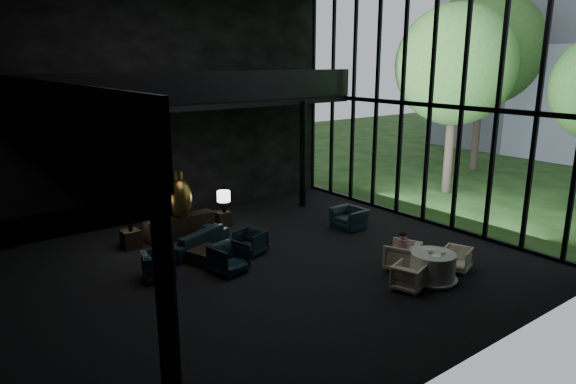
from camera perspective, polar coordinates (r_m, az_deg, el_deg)
floor at (r=13.99m, az=-3.48°, el=-8.44°), size 14.00×12.00×0.02m
wall_back at (r=18.26m, az=-14.37°, el=9.50°), size 14.00×0.04×8.00m
wall_front at (r=8.67m, az=18.81°, el=4.15°), size 14.00×0.04×8.00m
curtain_wall at (r=17.76m, az=15.54°, el=9.30°), size 0.20×12.00×8.00m
mezzanine_back at (r=17.78m, az=-10.08°, el=9.60°), size 12.00×2.00×0.25m
railing_left at (r=10.99m, az=-26.35°, el=8.62°), size 0.06×12.00×1.00m
railing_back at (r=16.86m, az=-8.58°, el=11.45°), size 12.00×0.06×1.00m
column_sw at (r=6.46m, az=-12.92°, el=-18.06°), size 0.24×0.24×4.00m
column_nw at (r=16.94m, az=-29.23°, el=0.89°), size 0.24×0.24×4.00m
column_ne at (r=19.27m, az=1.68°, el=4.18°), size 0.24×0.24×4.00m
tree_near at (r=22.15m, az=18.13°, el=13.24°), size 4.80×4.80×7.65m
tree_far at (r=27.42m, az=20.94°, el=14.69°), size 5.60×5.60×8.80m
console at (r=16.54m, az=-11.89°, el=-3.78°), size 2.20×0.50×0.70m
bronze_urn at (r=16.21m, az=-11.96°, el=-0.58°), size 0.78×0.78×1.45m
side_table_left at (r=16.02m, az=-17.09°, el=-5.02°), size 0.49×0.49×0.54m
table_lamp_left at (r=15.71m, az=-17.20°, el=-2.34°), size 0.44×0.44×0.74m
side_table_right at (r=17.38m, az=-7.31°, el=-2.99°), size 0.47×0.47×0.52m
table_lamp_right at (r=17.05m, az=-7.16°, el=-0.58°), size 0.44×0.44×0.73m
sofa at (r=15.28m, az=-10.43°, el=-4.73°), size 2.53×1.57×0.95m
lounge_armchair_west at (r=13.55m, az=-14.15°, el=-7.77°), size 0.94×0.98×0.82m
lounge_armchair_east at (r=14.86m, az=-4.18°, el=-5.46°), size 0.89×0.92×0.76m
lounge_armchair_south at (r=13.60m, az=-6.60°, el=-7.07°), size 1.05×1.00×0.94m
window_armchair at (r=17.14m, az=6.85°, el=-2.60°), size 0.72×1.05×0.88m
coffee_table at (r=14.40m, az=-8.83°, el=-7.05°), size 1.13×1.13×0.39m
dining_table at (r=13.57m, az=15.76°, el=-8.23°), size 1.27×1.27×0.75m
dining_chair_north at (r=14.04m, az=12.59°, el=-6.70°), size 1.12×1.09×0.90m
dining_chair_east at (r=14.44m, az=18.24°, el=-7.09°), size 0.74×0.76×0.62m
dining_chair_west at (r=12.95m, az=13.28°, el=-9.15°), size 0.77×0.80×0.67m
child at (r=13.96m, az=12.63°, el=-5.52°), size 0.28×0.28×0.61m
plate_a at (r=13.22m, az=16.16°, el=-6.87°), size 0.29×0.29×0.01m
plate_b at (r=13.64m, az=15.46°, el=-6.16°), size 0.21×0.21×0.01m
saucer at (r=13.54m, az=16.93°, el=-6.42°), size 0.20×0.20×0.01m
coffee_cup at (r=13.46m, az=16.91°, el=-6.39°), size 0.10×0.10×0.06m
cereal_bowl at (r=13.42m, az=15.57°, el=-6.37°), size 0.16×0.16×0.08m
cream_pot at (r=13.35m, az=16.76°, el=-6.59°), size 0.08×0.08×0.07m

